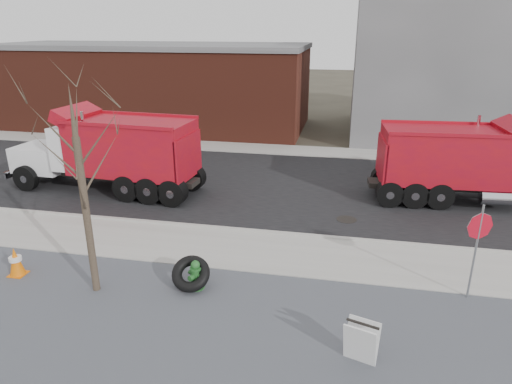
% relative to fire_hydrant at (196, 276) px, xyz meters
% --- Properties ---
extents(ground, '(120.00, 120.00, 0.00)m').
position_rel_fire_hydrant_xyz_m(ground, '(0.73, 2.02, -0.37)').
color(ground, '#383328').
rests_on(ground, ground).
extents(gravel_verge, '(60.00, 5.00, 0.03)m').
position_rel_fire_hydrant_xyz_m(gravel_verge, '(0.73, -1.48, -0.36)').
color(gravel_verge, slate).
rests_on(gravel_verge, ground).
extents(sidewalk, '(60.00, 2.50, 0.06)m').
position_rel_fire_hydrant_xyz_m(sidewalk, '(0.73, 2.27, -0.34)').
color(sidewalk, '#9E9B93').
rests_on(sidewalk, ground).
extents(curb, '(60.00, 0.15, 0.11)m').
position_rel_fire_hydrant_xyz_m(curb, '(0.73, 3.57, -0.32)').
color(curb, '#9E9B93').
rests_on(curb, ground).
extents(road, '(60.00, 9.40, 0.02)m').
position_rel_fire_hydrant_xyz_m(road, '(0.73, 8.32, -0.36)').
color(road, black).
rests_on(road, ground).
extents(far_sidewalk, '(60.00, 2.00, 0.06)m').
position_rel_fire_hydrant_xyz_m(far_sidewalk, '(0.73, 14.02, -0.34)').
color(far_sidewalk, '#9E9B93').
rests_on(far_sidewalk, ground).
extents(building_grey, '(12.00, 10.00, 8.00)m').
position_rel_fire_hydrant_xyz_m(building_grey, '(9.73, 20.02, 3.63)').
color(building_grey, gray).
rests_on(building_grey, ground).
extents(building_brick, '(20.20, 8.20, 5.30)m').
position_rel_fire_hydrant_xyz_m(building_brick, '(-9.27, 19.02, 2.28)').
color(building_brick, '#5F271B').
rests_on(building_brick, ground).
extents(bare_tree, '(3.20, 3.20, 5.20)m').
position_rel_fire_hydrant_xyz_m(bare_tree, '(-2.47, -0.58, 2.92)').
color(bare_tree, '#382D23').
rests_on(bare_tree, ground).
extents(fire_hydrant, '(0.45, 0.45, 0.81)m').
position_rel_fire_hydrant_xyz_m(fire_hydrant, '(0.00, 0.00, 0.00)').
color(fire_hydrant, '#30732C').
rests_on(fire_hydrant, ground).
extents(truck_tire, '(1.07, 1.02, 0.84)m').
position_rel_fire_hydrant_xyz_m(truck_tire, '(-0.12, -0.02, 0.06)').
color(truck_tire, black).
rests_on(truck_tire, ground).
extents(stop_sign, '(0.63, 0.30, 2.49)m').
position_rel_fire_hydrant_xyz_m(stop_sign, '(6.73, 0.92, 1.35)').
color(stop_sign, gray).
rests_on(stop_sign, ground).
extents(sandwich_board, '(0.75, 0.59, 0.91)m').
position_rel_fire_hydrant_xyz_m(sandwich_board, '(4.08, -1.95, 0.11)').
color(sandwich_board, white).
rests_on(sandwich_board, ground).
extents(traffic_cone_far, '(0.43, 0.43, 0.82)m').
position_rel_fire_hydrant_xyz_m(traffic_cone_far, '(-4.94, -0.32, 0.04)').
color(traffic_cone_far, orange).
rests_on(traffic_cone_far, ground).
extents(dump_truck_red_a, '(7.89, 2.65, 3.17)m').
position_rel_fire_hydrant_xyz_m(dump_truck_red_a, '(8.08, 7.90, 1.24)').
color(dump_truck_red_a, black).
rests_on(dump_truck_red_a, ground).
extents(dump_truck_red_b, '(7.98, 2.83, 3.35)m').
position_rel_fire_hydrant_xyz_m(dump_truck_red_b, '(-5.62, 6.42, 1.33)').
color(dump_truck_red_b, black).
rests_on(dump_truck_red_b, ground).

